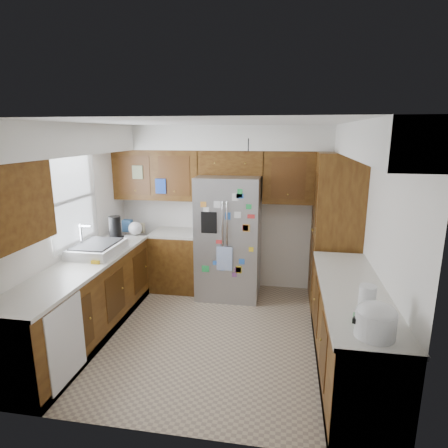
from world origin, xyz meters
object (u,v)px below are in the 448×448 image
(fridge, at_px, (229,237))
(rice_cooker, at_px, (376,319))
(pantry, at_px, (335,231))
(paper_towel, at_px, (367,303))

(fridge, bearing_deg, rice_cooker, -59.87)
(pantry, xyz_separation_m, rice_cooker, (-0.00, -2.53, -0.02))
(paper_towel, bearing_deg, fridge, 122.28)
(rice_cooker, distance_m, paper_towel, 0.24)
(pantry, distance_m, rice_cooker, 2.53)
(pantry, relative_size, rice_cooker, 7.00)
(pantry, height_order, rice_cooker, pantry)
(rice_cooker, bearing_deg, paper_towel, 94.59)
(fridge, distance_m, paper_towel, 2.78)
(pantry, xyz_separation_m, paper_towel, (-0.02, -2.29, -0.01))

